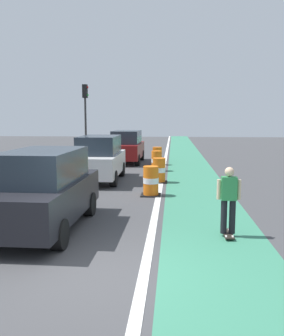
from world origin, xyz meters
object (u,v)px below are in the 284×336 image
Objects in this scene: traffic_barrel_far at (157,156)px; pedestrian_crossing at (94,147)px; parked_suv_nearest at (44,189)px; parked_suv_third at (127,147)px; traffic_barrel_back at (157,161)px; parked_suv_second at (100,158)px; traffic_light_corner at (85,108)px; skateboarder_on_lane at (229,199)px; traffic_barrel_mid at (159,171)px; traffic_barrel_front at (151,181)px.

pedestrian_crossing is at bearing 152.71° from traffic_barrel_far.
parked_suv_nearest and parked_suv_third have the same top height.
traffic_barrel_far is at bearing 80.19° from parked_suv_nearest.
parked_suv_third reaches higher than traffic_barrel_back.
parked_suv_nearest is at bearing -89.66° from parked_suv_second.
parked_suv_third is 4.23× the size of traffic_barrel_far.
traffic_light_corner reaches higher than traffic_barrel_back.
traffic_barrel_far is (-2.27, 13.59, -0.38)m from skateboarder_on_lane.
traffic_barrel_mid is at bearing 104.66° from skateboarder_on_lane.
parked_suv_second is at bearing 121.28° from skateboarder_on_lane.
traffic_light_corner is (-2.70, 8.78, 2.47)m from parked_suv_second.
traffic_barrel_front is at bearing -93.92° from traffic_barrel_mid.
parked_suv_third is at bearing 86.87° from parked_suv_second.
traffic_light_corner is (-5.20, 11.82, 2.97)m from traffic_barrel_front.
pedestrian_crossing is (-4.36, 2.25, 0.33)m from traffic_barrel_far.
pedestrian_crossing reaches higher than traffic_barrel_back.
parked_suv_third is at bearing 154.50° from traffic_barrel_far.
skateboarder_on_lane is at bearing -67.28° from pedestrian_crossing.
traffic_barrel_mid is 1.00× the size of traffic_barrel_far.
parked_suv_nearest reaches higher than traffic_barrel_mid.
skateboarder_on_lane is 0.33× the size of traffic_light_corner.
traffic_light_corner reaches higher than parked_suv_second.
parked_suv_second is 4.25× the size of traffic_barrel_back.
traffic_barrel_front is (-2.13, 4.58, -0.38)m from skateboarder_on_lane.
traffic_barrel_front is 6.39m from traffic_barrel_back.
parked_suv_nearest reaches higher than skateboarder_on_lane.
parked_suv_nearest is 11.02m from traffic_barrel_back.
traffic_barrel_front is at bearing 114.93° from skateboarder_on_lane.
parked_suv_nearest is 5.03m from traffic_barrel_front.
parked_suv_nearest is 4.23× the size of traffic_barrel_mid.
parked_suv_third is 4.23× the size of traffic_barrel_mid.
traffic_light_corner is (-2.74, 16.18, 2.47)m from parked_suv_nearest.
pedestrian_crossing is (-4.70, 8.45, 0.33)m from traffic_barrel_mid.
parked_suv_nearest reaches higher than traffic_barrel_back.
traffic_barrel_front is 9.02m from traffic_barrel_far.
pedestrian_crossing is (-4.51, 11.26, 0.33)m from traffic_barrel_front.
traffic_barrel_back is at bearing -47.70° from pedestrian_crossing.
traffic_barrel_mid is at bearing -86.86° from traffic_barrel_far.
traffic_barrel_far is at bearing -25.50° from parked_suv_third.
traffic_barrel_back is at bearing 53.86° from parked_suv_second.
traffic_barrel_back is at bearing 77.44° from parked_suv_nearest.
parked_suv_second is at bearing -72.90° from traffic_light_corner.
parked_suv_second is 4.25× the size of traffic_barrel_far.
parked_suv_second is (-0.04, 7.40, 0.00)m from parked_suv_nearest.
traffic_barrel_mid is at bearing -85.85° from traffic_barrel_back.
parked_suv_second is 1.00× the size of parked_suv_third.
pedestrian_crossing reaches higher than traffic_barrel_front.
traffic_barrel_mid is at bearing 69.70° from parked_suv_nearest.
parked_suv_third reaches higher than traffic_barrel_mid.
traffic_barrel_far is at bearing -29.05° from traffic_light_corner.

